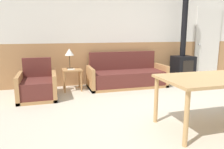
{
  "coord_description": "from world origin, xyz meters",
  "views": [
    {
      "loc": [
        -2.13,
        -2.97,
        1.36
      ],
      "look_at": [
        -0.96,
        1.1,
        0.54
      ],
      "focal_mm": 35.0,
      "sensor_mm": 36.0,
      "label": 1
    }
  ],
  "objects_px": {
    "dining_table": "(217,82)",
    "wood_stove": "(183,59)",
    "couch": "(127,77)",
    "armchair": "(38,87)",
    "table_lamp": "(69,53)",
    "side_table": "(72,73)"
  },
  "relations": [
    {
      "from": "side_table",
      "to": "armchair",
      "type": "bearing_deg",
      "value": -148.0
    },
    {
      "from": "side_table",
      "to": "dining_table",
      "type": "bearing_deg",
      "value": -56.3
    },
    {
      "from": "table_lamp",
      "to": "wood_stove",
      "type": "distance_m",
      "value": 3.06
    },
    {
      "from": "table_lamp",
      "to": "wood_stove",
      "type": "xyz_separation_m",
      "value": [
        3.05,
        -0.06,
        -0.23
      ]
    },
    {
      "from": "side_table",
      "to": "dining_table",
      "type": "height_order",
      "value": "dining_table"
    },
    {
      "from": "side_table",
      "to": "dining_table",
      "type": "relative_size",
      "value": 0.32
    },
    {
      "from": "side_table",
      "to": "wood_stove",
      "type": "distance_m",
      "value": 3.02
    },
    {
      "from": "armchair",
      "to": "table_lamp",
      "type": "relative_size",
      "value": 1.79
    },
    {
      "from": "table_lamp",
      "to": "armchair",
      "type": "bearing_deg",
      "value": -142.64
    },
    {
      "from": "armchair",
      "to": "side_table",
      "type": "bearing_deg",
      "value": 15.63
    },
    {
      "from": "couch",
      "to": "armchair",
      "type": "height_order",
      "value": "couch"
    },
    {
      "from": "couch",
      "to": "wood_stove",
      "type": "relative_size",
      "value": 0.77
    },
    {
      "from": "wood_stove",
      "to": "side_table",
      "type": "bearing_deg",
      "value": -179.59
    },
    {
      "from": "wood_stove",
      "to": "table_lamp",
      "type": "bearing_deg",
      "value": 178.95
    },
    {
      "from": "couch",
      "to": "wood_stove",
      "type": "distance_m",
      "value": 1.7
    },
    {
      "from": "table_lamp",
      "to": "dining_table",
      "type": "relative_size",
      "value": 0.3
    },
    {
      "from": "dining_table",
      "to": "wood_stove",
      "type": "relative_size",
      "value": 0.64
    },
    {
      "from": "armchair",
      "to": "dining_table",
      "type": "relative_size",
      "value": 0.53
    },
    {
      "from": "couch",
      "to": "table_lamp",
      "type": "height_order",
      "value": "table_lamp"
    },
    {
      "from": "dining_table",
      "to": "side_table",
      "type": "bearing_deg",
      "value": 123.7
    },
    {
      "from": "wood_stove",
      "to": "armchair",
      "type": "bearing_deg",
      "value": -172.47
    },
    {
      "from": "table_lamp",
      "to": "couch",
      "type": "bearing_deg",
      "value": -4.63
    }
  ]
}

